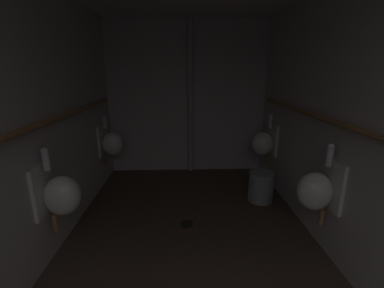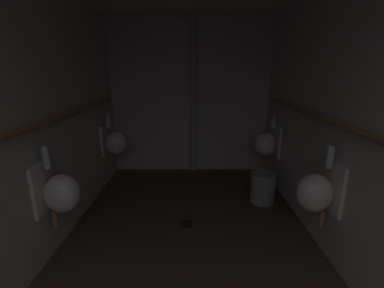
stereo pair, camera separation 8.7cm
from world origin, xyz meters
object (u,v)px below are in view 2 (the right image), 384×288
(urinal_left_mid, at_px, (59,192))
(waste_bin, at_px, (262,188))
(urinal_right_far, at_px, (267,144))
(floor_drain, at_px, (186,223))
(urinal_left_far, at_px, (114,142))
(standpipe_back_wall, at_px, (193,100))
(urinal_right_mid, at_px, (317,192))

(urinal_left_mid, xyz_separation_m, waste_bin, (2.02, 1.00, -0.43))
(urinal_right_far, distance_m, waste_bin, 0.71)
(floor_drain, bearing_deg, urinal_left_far, 133.48)
(urinal_left_mid, distance_m, urinal_right_far, 2.67)
(waste_bin, bearing_deg, floor_drain, -151.81)
(urinal_left_far, relative_size, standpipe_back_wall, 0.32)
(urinal_left_mid, distance_m, waste_bin, 2.29)
(urinal_right_far, xyz_separation_m, standpipe_back_wall, (-1.04, 0.50, 0.57))
(urinal_left_far, bearing_deg, urinal_right_mid, -36.17)
(urinal_right_mid, relative_size, urinal_right_far, 1.00)
(urinal_left_far, distance_m, standpipe_back_wall, 1.35)
(urinal_left_far, xyz_separation_m, floor_drain, (1.06, -1.12, -0.62))
(standpipe_back_wall, bearing_deg, urinal_right_far, -25.73)
(urinal_right_far, bearing_deg, waste_bin, -107.56)
(urinal_left_far, xyz_separation_m, waste_bin, (2.02, -0.61, -0.43))
(urinal_left_mid, xyz_separation_m, floor_drain, (1.06, 0.49, -0.62))
(urinal_left_mid, bearing_deg, standpipe_back_wall, 60.71)
(waste_bin, bearing_deg, urinal_right_mid, -80.30)
(floor_drain, relative_size, waste_bin, 0.37)
(urinal_right_far, distance_m, floor_drain, 1.65)
(urinal_left_far, bearing_deg, standpipe_back_wall, 20.49)
(urinal_left_mid, height_order, standpipe_back_wall, standpipe_back_wall)
(standpipe_back_wall, xyz_separation_m, floor_drain, (-0.08, -1.55, -1.18))
(urinal_right_far, xyz_separation_m, waste_bin, (-0.17, -0.53, -0.43))
(urinal_right_far, height_order, standpipe_back_wall, standpipe_back_wall)
(urinal_left_far, height_order, urinal_right_far, same)
(urinal_left_mid, distance_m, urinal_left_far, 1.61)
(urinal_left_far, relative_size, floor_drain, 5.39)
(standpipe_back_wall, relative_size, waste_bin, 6.13)
(urinal_right_mid, bearing_deg, floor_drain, 156.96)
(standpipe_back_wall, bearing_deg, urinal_left_far, -159.51)
(waste_bin, bearing_deg, urinal_left_mid, -153.58)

